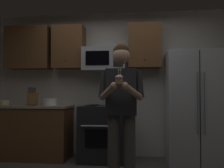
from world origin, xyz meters
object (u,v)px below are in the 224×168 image
at_px(oven_range, 103,133).
at_px(bowl_small_colored, 4,102).
at_px(bowl_large_white, 50,102).
at_px(person, 121,104).
at_px(knife_block, 32,99).
at_px(cupcake, 119,79).
at_px(microwave, 104,59).
at_px(refrigerator, 195,108).

xyz_separation_m(oven_range, bowl_small_colored, (-1.80, 0.03, 0.50)).
distance_m(bowl_large_white, person, 1.72).
height_order(knife_block, bowl_small_colored, knife_block).
bearing_deg(oven_range, knife_block, -178.64).
bearing_deg(cupcake, oven_range, 105.35).
bearing_deg(bowl_small_colored, cupcake, -33.62).
distance_m(knife_block, bowl_small_colored, 0.56).
distance_m(microwave, person, 1.47).
relative_size(oven_range, bowl_small_colored, 4.99).
distance_m(refrigerator, cupcake, 1.82).
height_order(refrigerator, person, refrigerator).
bearing_deg(bowl_small_colored, bowl_large_white, -2.28).
height_order(oven_range, bowl_large_white, bowl_large_white).
bearing_deg(person, microwave, 107.84).
xyz_separation_m(oven_range, microwave, (0.00, 0.12, 1.26)).
xyz_separation_m(microwave, knife_block, (-1.24, -0.15, -0.69)).
relative_size(oven_range, person, 0.53).
height_order(microwave, refrigerator, microwave).
bearing_deg(person, bowl_small_colored, 152.77).
bearing_deg(refrigerator, person, -136.48).
bearing_deg(bowl_small_colored, refrigerator, -1.24).
xyz_separation_m(refrigerator, bowl_large_white, (-2.44, 0.04, 0.08)).
distance_m(oven_range, cupcake, 1.69).
bearing_deg(bowl_small_colored, microwave, 2.79).
bearing_deg(oven_range, bowl_small_colored, 178.98).
relative_size(microwave, bowl_large_white, 2.98).
bearing_deg(refrigerator, bowl_large_white, 179.13).
height_order(bowl_small_colored, person, person).
distance_m(bowl_large_white, cupcake, 1.97).
height_order(oven_range, cupcake, cupcake).
xyz_separation_m(knife_block, cupcake, (1.63, -1.39, 0.26)).
bearing_deg(cupcake, bowl_large_white, 133.05).
relative_size(bowl_large_white, person, 0.14).
bearing_deg(bowl_large_white, cupcake, -46.95).
xyz_separation_m(refrigerator, knife_block, (-2.74, 0.01, 0.13)).
relative_size(microwave, person, 0.42).
relative_size(person, cupcake, 10.13).
height_order(person, cupcake, person).
relative_size(bowl_large_white, bowl_small_colored, 1.33).
relative_size(oven_range, refrigerator, 0.52).
relative_size(oven_range, knife_block, 2.91).
xyz_separation_m(bowl_small_colored, cupcake, (2.19, -1.45, 0.33)).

